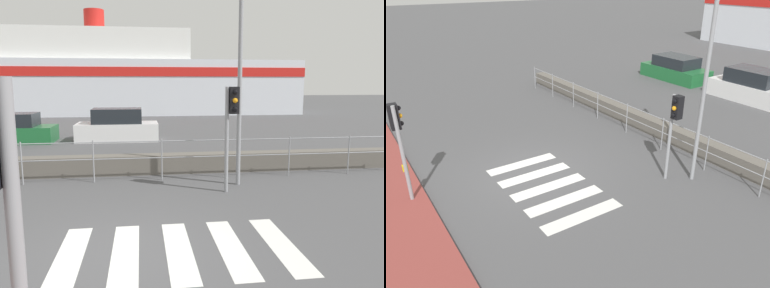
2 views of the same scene
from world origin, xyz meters
The scene contains 10 objects.
ground_plane centered at (0.00, 0.00, 0.00)m, with size 160.00×160.00×0.00m, color #4C4C4F.
sidewalk_brick centered at (0.00, -4.10, 0.06)m, with size 24.00×1.80×0.12m.
crosswalk centered at (0.99, 0.00, 0.00)m, with size 4.05×2.40×0.01m.
seawall centered at (0.00, 5.61, 0.30)m, with size 19.43×0.55×0.60m.
harbor_fence centered at (0.00, 4.73, 0.80)m, with size 17.53×0.04×1.22m.
traffic_light_near centered at (-0.51, -3.58, 2.06)m, with size 0.34×0.32×2.85m.
traffic_light_far centered at (2.67, 3.29, 2.00)m, with size 0.34×0.32×2.72m.
streetlamp centered at (3.06, 3.77, 3.89)m, with size 0.32×1.09×6.31m.
parked_car_green centered at (-5.83, 12.80, 0.60)m, with size 4.13×1.87×1.40m.
parked_car_white centered at (-0.76, 12.80, 0.68)m, with size 3.96×1.83×1.59m.
Camera 2 is at (9.54, -4.71, 5.83)m, focal length 35.00 mm.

